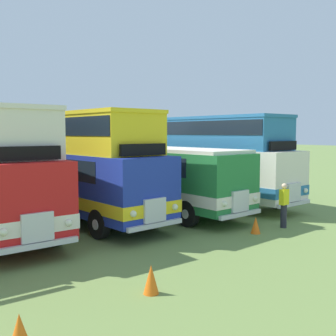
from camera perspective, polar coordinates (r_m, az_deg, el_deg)
ground_plane at (r=18.03m, az=-12.41°, el=-6.90°), size 200.00×200.00×0.00m
bus_third_in_row at (r=17.84m, az=-12.84°, el=0.99°), size 2.88×10.58×4.49m
bus_fourth_in_row at (r=19.59m, az=-2.87°, el=-0.63°), size 2.77×11.42×2.99m
bus_fifth_in_row at (r=21.78m, az=5.10°, el=1.81°), size 2.62×10.87×4.49m
cone_near_end at (r=7.94m, az=-20.10°, el=-20.57°), size 0.36×0.36×0.60m
cone_mid_row at (r=9.64m, az=-2.38°, el=-15.31°), size 0.36×0.36×0.68m
cone_far_end at (r=15.32m, az=12.18°, el=-7.83°), size 0.36×0.36×0.62m
marshal_person at (r=16.40m, az=15.93°, el=-5.00°), size 0.36×0.24×1.73m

